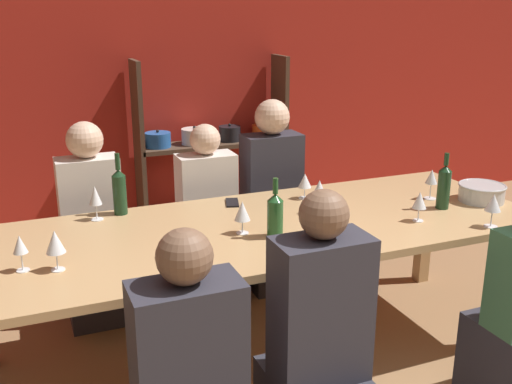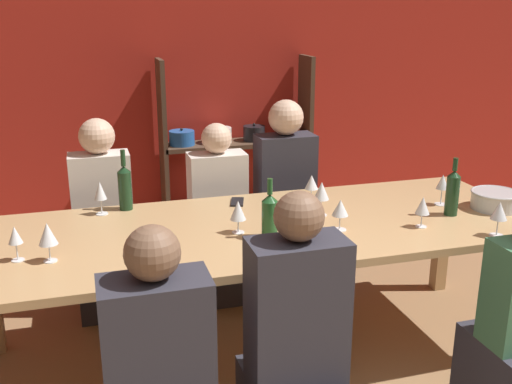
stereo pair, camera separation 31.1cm
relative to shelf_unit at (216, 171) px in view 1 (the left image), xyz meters
name	(u,v)px [view 1 (the left image)]	position (x,y,z in m)	size (l,w,h in m)	color
wall_back_red	(164,69)	(-0.36, 0.20, 0.84)	(8.80, 0.06, 2.70)	red
shelf_unit	(216,171)	(0.00, 0.00, 0.00)	(1.25, 0.30, 1.45)	#4C3828
dining_table	(263,238)	(-0.40, -1.98, 0.18)	(2.94, 1.08, 0.76)	tan
mixing_bowl	(482,192)	(0.92, -2.08, 0.30)	(0.27, 0.27, 0.10)	#B7BABC
wine_bottle_green	(119,191)	(-1.05, -1.52, 0.38)	(0.07, 0.07, 0.34)	#19381E
wine_bottle_dark	(275,214)	(-0.41, -2.14, 0.36)	(0.08, 0.08, 0.30)	#1E4C23
wine_bottle_amber	(444,186)	(0.62, -2.10, 0.38)	(0.07, 0.07, 0.32)	#19381E
wine_glass_empty_a	(342,205)	(-0.04, -2.15, 0.36)	(0.08, 0.08, 0.16)	white
wine_glass_empty_b	(493,203)	(0.66, -2.44, 0.37)	(0.08, 0.08, 0.17)	white
wine_glass_empty_c	(432,178)	(0.67, -1.94, 0.38)	(0.07, 0.07, 0.18)	white
wine_glass_red_a	(95,197)	(-1.18, -1.57, 0.38)	(0.07, 0.07, 0.18)	white
wine_glass_white_a	(305,181)	(0.00, -1.65, 0.35)	(0.08, 0.08, 0.15)	white
wine_glass_empty_d	(242,211)	(-0.54, -2.04, 0.36)	(0.08, 0.08, 0.17)	white
wine_glass_white_b	(420,201)	(0.37, -2.22, 0.36)	(0.07, 0.07, 0.16)	white
wine_glass_empty_e	(55,242)	(-1.42, -2.15, 0.38)	(0.08, 0.08, 0.18)	white
wine_glass_red_b	(20,246)	(-1.56, -2.10, 0.36)	(0.06, 0.06, 0.16)	white
wine_glass_empty_f	(319,189)	(-0.05, -1.92, 0.38)	(0.08, 0.08, 0.19)	white
cell_phone	(232,203)	(-0.43, -1.58, 0.25)	(0.11, 0.16, 0.01)	black
person_near_a	(318,369)	(-0.50, -2.79, -0.07)	(0.38, 0.47, 1.20)	#2D2D38
person_far_a	(94,246)	(-1.17, -1.17, -0.06)	(0.35, 0.44, 1.22)	#2D2D38
person_far_b	(271,216)	(0.02, -1.13, -0.04)	(0.38, 0.48, 1.27)	#2D2D38
person_far_c	(208,235)	(-0.45, -1.18, -0.09)	(0.36, 0.45, 1.15)	#2D2D38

